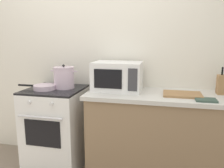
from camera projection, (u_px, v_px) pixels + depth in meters
back_wall at (119, 57)px, 2.62m from camera, size 4.40×0.10×2.50m
lower_cabinet_right at (169, 140)px, 2.31m from camera, size 1.64×0.56×0.88m
countertop_right at (172, 96)px, 2.22m from camera, size 1.70×0.60×0.04m
stove at (57, 128)px, 2.57m from camera, size 0.60×0.64×0.92m
stock_pot at (64, 77)px, 2.48m from camera, size 0.31×0.23×0.26m
frying_pan at (44, 87)px, 2.43m from camera, size 0.44×0.24×0.05m
microwave at (118, 76)px, 2.37m from camera, size 0.50×0.37×0.30m
cutting_board at (182, 94)px, 2.18m from camera, size 0.36×0.26×0.02m
knife_block at (224, 84)px, 2.20m from camera, size 0.13×0.10×0.27m
oven_mitt at (206, 100)px, 1.98m from camera, size 0.18×0.14×0.02m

